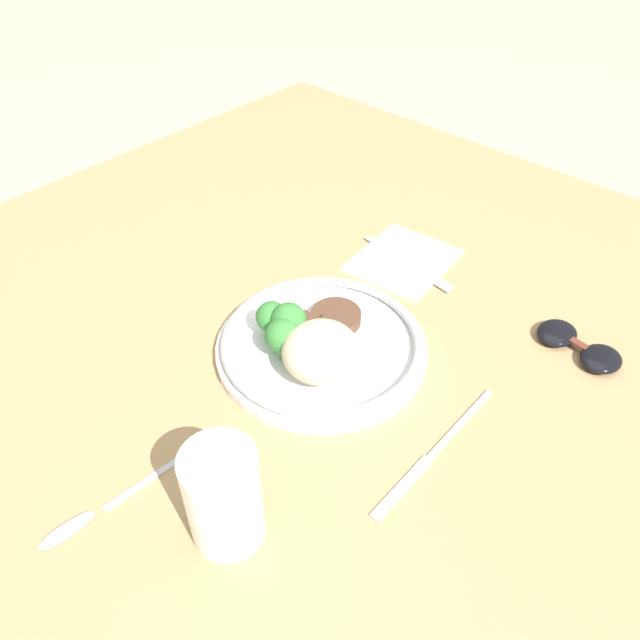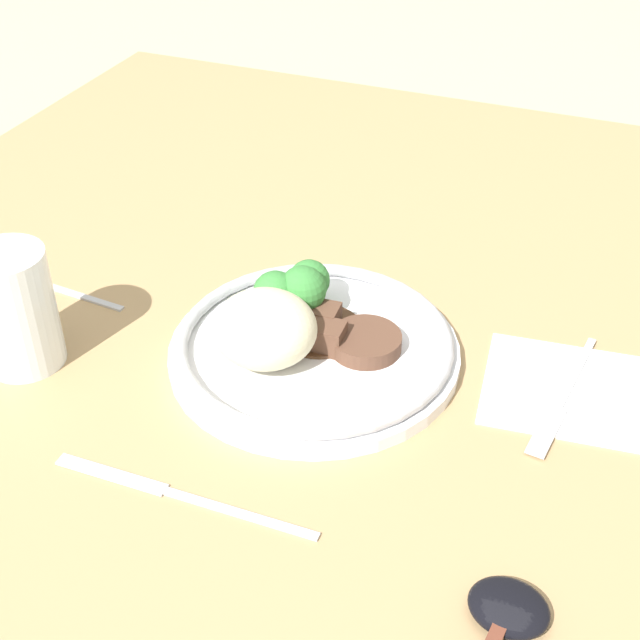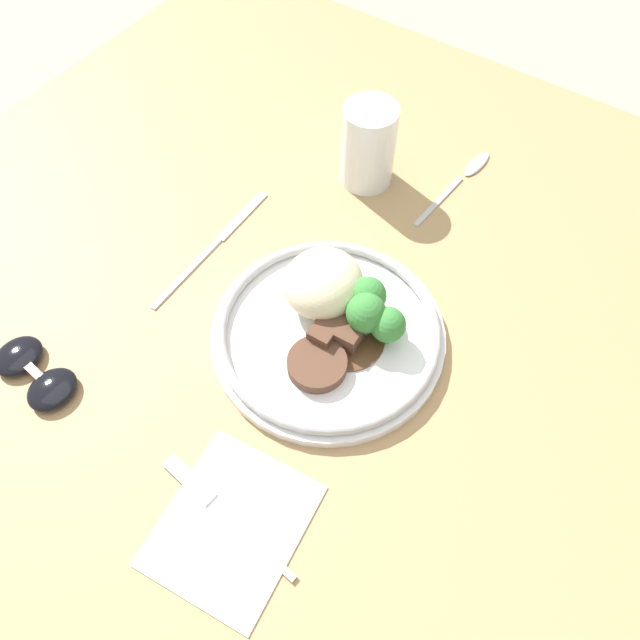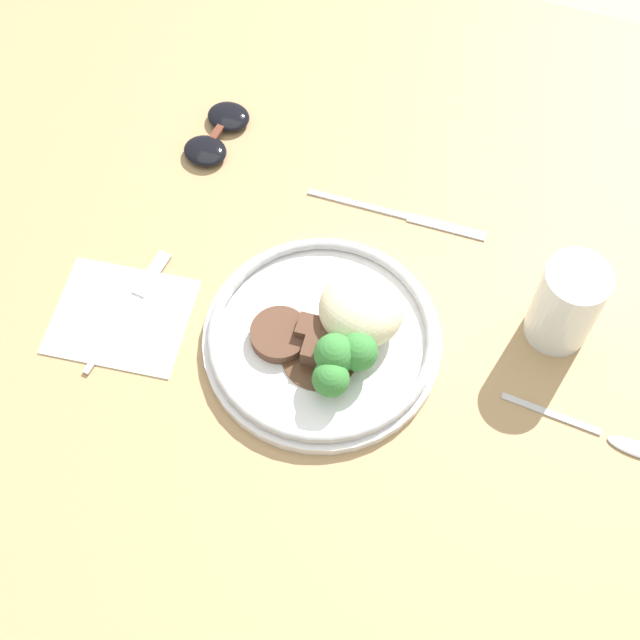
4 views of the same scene
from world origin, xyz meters
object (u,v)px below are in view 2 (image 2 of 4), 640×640
(plate, at_px, (304,338))
(knife, at_px, (173,493))
(fork, at_px, (560,405))
(juice_glass, at_px, (17,314))
(spoon, at_px, (25,278))

(plate, distance_m, knife, 0.19)
(knife, bearing_deg, fork, -141.62)
(plate, height_order, fork, plate)
(juice_glass, height_order, fork, juice_glass)
(juice_glass, xyz_separation_m, fork, (-0.46, -0.11, -0.05))
(plate, height_order, knife, plate)
(fork, height_order, spoon, same)
(juice_glass, height_order, knife, juice_glass)
(knife, distance_m, spoon, 0.35)
(fork, bearing_deg, plate, -78.58)
(plate, bearing_deg, fork, -175.70)
(fork, distance_m, knife, 0.33)
(plate, bearing_deg, spoon, -2.08)
(fork, bearing_deg, knife, -43.69)
(fork, relative_size, spoon, 0.99)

